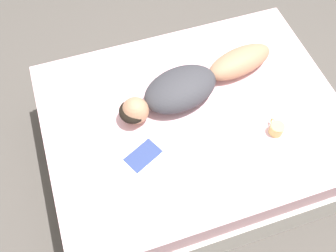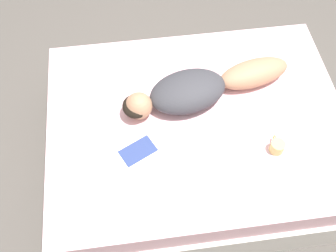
{
  "view_description": "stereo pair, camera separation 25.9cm",
  "coord_description": "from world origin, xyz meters",
  "views": [
    {
      "loc": [
        -1.37,
        0.65,
        2.85
      ],
      "look_at": [
        -0.06,
        0.21,
        0.65
      ],
      "focal_mm": 42.0,
      "sensor_mm": 36.0,
      "label": 1
    },
    {
      "loc": [
        -1.43,
        0.39,
        2.85
      ],
      "look_at": [
        -0.06,
        0.21,
        0.65
      ],
      "focal_mm": 42.0,
      "sensor_mm": 36.0,
      "label": 2
    }
  ],
  "objects": [
    {
      "name": "coffee_mug",
      "position": [
        -0.31,
        -0.46,
        0.64
      ],
      "size": [
        0.13,
        0.09,
        0.08
      ],
      "color": "tan",
      "rests_on": "bed"
    },
    {
      "name": "bed",
      "position": [
        0.0,
        0.0,
        0.29
      ],
      "size": [
        1.63,
        2.1,
        0.6
      ],
      "color": "beige",
      "rests_on": "ground_plane"
    },
    {
      "name": "person",
      "position": [
        0.19,
        -0.05,
        0.69
      ],
      "size": [
        0.5,
        1.24,
        0.19
      ],
      "rotation": [
        0.0,
        0.0,
        0.21
      ],
      "color": "#A37556",
      "rests_on": "bed"
    },
    {
      "name": "ground_plane",
      "position": [
        0.0,
        0.0,
        0.0
      ],
      "size": [
        12.0,
        12.0,
        0.0
      ],
      "primitive_type": "plane",
      "color": "#4C4742"
    },
    {
      "name": "open_magazine",
      "position": [
        -0.29,
        0.38,
        0.6
      ],
      "size": [
        0.53,
        0.48,
        0.01
      ],
      "rotation": [
        0.0,
        0.0,
        0.46
      ],
      "color": "white",
      "rests_on": "bed"
    }
  ]
}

